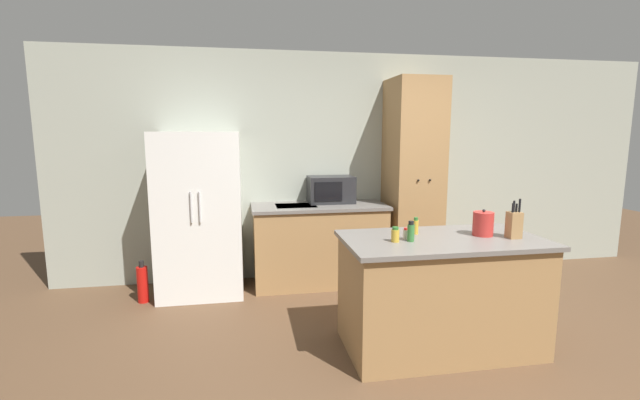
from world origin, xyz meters
name	(u,v)px	position (x,y,z in m)	size (l,w,h in m)	color
ground_plane	(457,372)	(0.00, 0.00, 0.00)	(14.00, 14.00, 0.00)	brown
wall_back	(367,166)	(0.00, 2.33, 1.30)	(7.20, 0.06, 2.60)	#9EA393
refrigerator	(200,214)	(-1.93, 1.94, 0.85)	(0.86, 0.74, 1.70)	white
back_counter	(319,244)	(-0.65, 1.99, 0.45)	(1.49, 0.65, 0.90)	#9E7547
pantry_cabinet	(413,181)	(0.44, 1.99, 1.15)	(0.56, 0.64, 2.29)	#9E7547
kitchen_island	(440,293)	(0.03, 0.37, 0.45)	(1.53, 0.83, 0.89)	#9E7547
microwave	(331,190)	(-0.49, 2.11, 1.05)	(0.51, 0.34, 0.30)	#232326
knife_block	(514,224)	(0.56, 0.27, 1.00)	(0.10, 0.09, 0.31)	#9E7547
spice_bottle_tall_dark	(395,235)	(-0.37, 0.32, 0.94)	(0.06, 0.06, 0.11)	gold
spice_bottle_short_red	(411,232)	(-0.25, 0.31, 0.96)	(0.05, 0.05, 0.15)	#337033
spice_bottle_amber_oil	(416,226)	(-0.13, 0.52, 0.96)	(0.04, 0.04, 0.14)	gold
spice_bottle_green_herb	(406,234)	(-0.26, 0.39, 0.93)	(0.04, 0.04, 0.09)	beige
kettle	(483,224)	(0.38, 0.39, 0.99)	(0.16, 0.16, 0.21)	#B72D28
fire_extinguisher	(143,284)	(-2.50, 1.75, 0.19)	(0.11, 0.11, 0.43)	red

